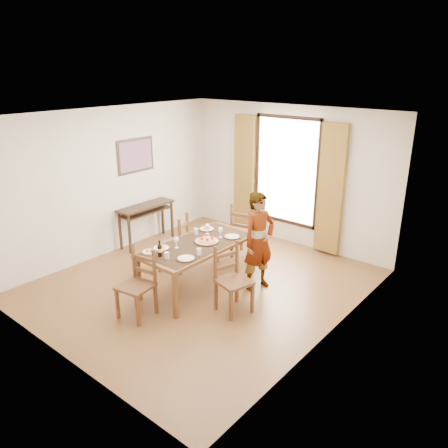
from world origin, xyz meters
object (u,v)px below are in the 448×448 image
Objects in this scene: man at (259,241)px; pasta_platter at (207,239)px; console_table at (146,211)px; dining_table at (198,247)px.

man is 0.82m from pasta_platter.
console_table is 2.79m from man.
dining_table is 1.21× the size of man.
man reaches higher than pasta_platter.
console_table is at bearing 161.15° from dining_table.
dining_table is at bearing 143.60° from man.
pasta_platter is at bearing -15.21° from console_table.
man is (0.74, 0.59, 0.10)m from dining_table.
dining_table is 0.18m from pasta_platter.
man is at bearing 38.87° from dining_table.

